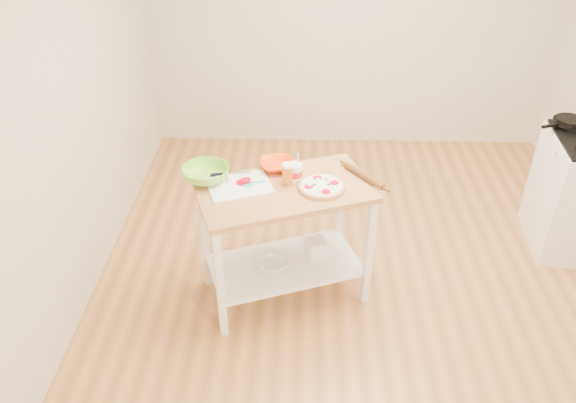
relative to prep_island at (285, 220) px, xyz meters
The scene contains 14 objects.
room_shell 0.93m from the prep_island, 14.56° to the left, with size 4.04×4.54×2.74m.
prep_island is the anchor object (origin of this frame).
skillet 2.34m from the prep_island, 22.29° to the left, with size 0.37×0.25×0.03m.
pizza 0.36m from the prep_island, ahead, with size 0.31×0.31×0.05m.
cutting_board 0.40m from the prep_island, behind, with size 0.48×0.42×0.04m.
spatula 0.34m from the prep_island, behind, with size 0.14×0.09×0.01m.
knife 0.50m from the prep_island, 161.16° to the left, with size 0.27×0.08×0.01m.
orange_bowl 0.38m from the prep_island, 103.63° to the left, with size 0.23×0.23×0.06m, color #FF3F06.
green_bowl 0.61m from the prep_island, behind, with size 0.31×0.31×0.10m, color #85D137.
beer_pint 0.33m from the prep_island, 71.39° to the left, with size 0.07×0.07×0.15m.
yogurt_tub 0.34m from the prep_island, 55.69° to the left, with size 0.10×0.10×0.22m.
rolling_pin 0.60m from the prep_island, 13.59° to the left, with size 0.04×0.04×0.36m, color brown.
shelf_glass_bowl 0.36m from the prep_island, 155.47° to the right, with size 0.23×0.23×0.07m, color silver.
shelf_bin 0.40m from the prep_island, 26.44° to the left, with size 0.13×0.13×0.13m, color white.
Camera 1 is at (-0.48, -3.21, 2.85)m, focal length 35.00 mm.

